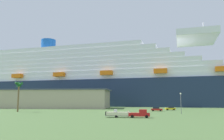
# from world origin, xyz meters

# --- Properties ---
(ground_plane) EXTENTS (600.00, 600.00, 0.00)m
(ground_plane) POSITION_xyz_m (0.00, 30.00, 0.00)
(ground_plane) COLOR #4C6B38
(cruise_ship) EXTENTS (295.01, 64.59, 59.93)m
(cruise_ship) POSITION_xyz_m (-29.23, 78.75, 17.92)
(cruise_ship) COLOR #1E2D4C
(cruise_ship) RESTS_ON ground_plane
(terminal_building) EXTENTS (66.31, 28.78, 10.23)m
(terminal_building) POSITION_xyz_m (-38.66, 33.98, 5.14)
(terminal_building) COLOR #B7A88C
(terminal_building) RESTS_ON ground_plane
(pickup_truck) EXTENTS (5.65, 2.39, 2.20)m
(pickup_truck) POSITION_xyz_m (13.26, -24.61, 1.04)
(pickup_truck) COLOR red
(pickup_truck) RESTS_ON ground_plane
(small_boat_on_trailer) EXTENTS (8.35, 2.22, 2.15)m
(small_boat_on_trailer) POSITION_xyz_m (7.91, -24.74, 0.96)
(small_boat_on_trailer) COLOR #595960
(small_boat_on_trailer) RESTS_ON ground_plane
(palm_tree) EXTENTS (3.56, 3.60, 11.72)m
(palm_tree) POSITION_xyz_m (-34.94, -4.83, 9.14)
(palm_tree) COLOR brown
(palm_tree) RESTS_ON ground_plane
(street_lamp) EXTENTS (0.56, 0.56, 7.06)m
(street_lamp) POSITION_xyz_m (26.01, -5.80, 4.68)
(street_lamp) COLOR slate
(street_lamp) RESTS_ON ground_plane
(parked_car_red_hatchback) EXTENTS (4.72, 2.48, 1.58)m
(parked_car_red_hatchback) POSITION_xyz_m (18.13, 10.06, 0.83)
(parked_car_red_hatchback) COLOR red
(parked_car_red_hatchback) RESTS_ON ground_plane
(parked_car_yellow_taxi) EXTENTS (4.60, 2.73, 1.58)m
(parked_car_yellow_taxi) POSITION_xyz_m (24.29, 19.64, 0.83)
(parked_car_yellow_taxi) COLOR yellow
(parked_car_yellow_taxi) RESTS_ON ground_plane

